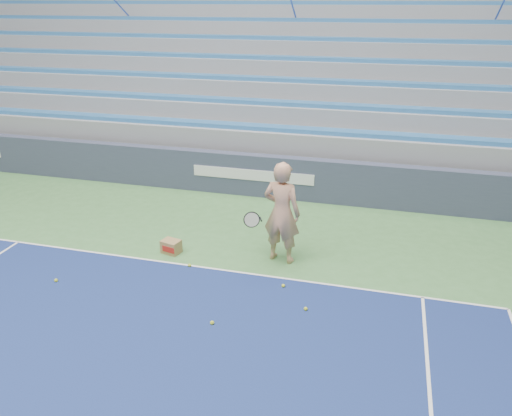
{
  "coord_description": "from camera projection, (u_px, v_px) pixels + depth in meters",
  "views": [
    {
      "loc": [
        3.22,
        4.03,
        4.8
      ],
      "look_at": [
        0.99,
        12.38,
        1.15
      ],
      "focal_mm": 35.0,
      "sensor_mm": 36.0,
      "label": 1
    }
  ],
  "objects": [
    {
      "name": "tennis_ball_2",
      "position": [
        56.0,
        280.0,
        9.11
      ],
      "size": [
        0.07,
        0.07,
        0.07
      ],
      "primitive_type": "sphere",
      "color": "#C0CE2A",
      "rests_on": "ground"
    },
    {
      "name": "tennis_ball_0",
      "position": [
        212.0,
        323.0,
        7.92
      ],
      "size": [
        0.07,
        0.07,
        0.07
      ],
      "primitive_type": "sphere",
      "color": "#C0CE2A",
      "rests_on": "ground"
    },
    {
      "name": "tennis_ball_1",
      "position": [
        283.0,
        286.0,
        8.94
      ],
      "size": [
        0.07,
        0.07,
        0.07
      ],
      "primitive_type": "sphere",
      "color": "#C0CE2A",
      "rests_on": "ground"
    },
    {
      "name": "ball_box",
      "position": [
        171.0,
        247.0,
        10.13
      ],
      "size": [
        0.42,
        0.36,
        0.27
      ],
      "color": "olive",
      "rests_on": "ground"
    },
    {
      "name": "bleachers",
      "position": [
        297.0,
        74.0,
        17.35
      ],
      "size": [
        31.0,
        9.15,
        7.3
      ],
      "color": "gray",
      "rests_on": "ground"
    },
    {
      "name": "tennis_ball_4",
      "position": [
        189.0,
        265.0,
        9.62
      ],
      "size": [
        0.07,
        0.07,
        0.07
      ],
      "primitive_type": "sphere",
      "color": "#C0CE2A",
      "rests_on": "ground"
    },
    {
      "name": "tennis_player",
      "position": [
        282.0,
        213.0,
        9.51
      ],
      "size": [
        1.01,
        0.93,
        2.03
      ],
      "color": "tan",
      "rests_on": "ground"
    },
    {
      "name": "sponsor_barrier",
      "position": [
        254.0,
        175.0,
        12.97
      ],
      "size": [
        30.0,
        0.32,
        1.1
      ],
      "color": "#373E54",
      "rests_on": "ground"
    },
    {
      "name": "tennis_ball_3",
      "position": [
        306.0,
        309.0,
        8.28
      ],
      "size": [
        0.07,
        0.07,
        0.07
      ],
      "primitive_type": "sphere",
      "color": "#C0CE2A",
      "rests_on": "ground"
    }
  ]
}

